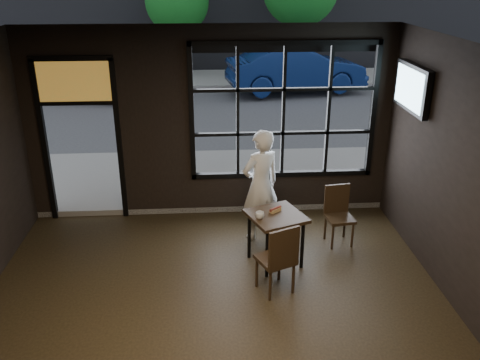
{
  "coord_description": "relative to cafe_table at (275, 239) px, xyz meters",
  "views": [
    {
      "loc": [
        -0.05,
        -4.53,
        3.97
      ],
      "look_at": [
        0.4,
        2.2,
        1.15
      ],
      "focal_mm": 38.0,
      "sensor_mm": 36.0,
      "label": 1
    }
  ],
  "objects": [
    {
      "name": "tv",
      "position": [
        2.05,
        0.78,
        1.98
      ],
      "size": [
        0.13,
        1.15,
        0.67
      ],
      "primitive_type": "cube",
      "color": "black",
      "rests_on": "wall_right"
    },
    {
      "name": "cup",
      "position": [
        -0.24,
        -0.11,
        0.43
      ],
      "size": [
        0.17,
        0.17,
        0.1
      ],
      "primitive_type": "imported",
      "rotation": [
        0.0,
        0.0,
        0.48
      ],
      "color": "silver",
      "rests_on": "cafe_table"
    },
    {
      "name": "chair_near",
      "position": [
        -0.09,
        -0.68,
        0.11
      ],
      "size": [
        0.57,
        0.57,
        1.0
      ],
      "primitive_type": "cube",
      "rotation": [
        0.0,
        0.0,
        3.55
      ],
      "color": "black",
      "rests_on": "floor"
    },
    {
      "name": "stained_transom",
      "position": [
        -2.98,
        1.7,
        1.96
      ],
      "size": [
        1.2,
        0.06,
        0.7
      ],
      "primitive_type": "cube",
      "color": "orange",
      "rests_on": "ground"
    },
    {
      "name": "street_asphalt",
      "position": [
        -0.88,
        22.2,
        -0.41
      ],
      "size": [
        60.0,
        41.0,
        0.04
      ],
      "primitive_type": "cube",
      "color": "#545456",
      "rests_on": "ground"
    },
    {
      "name": "window_frame",
      "position": [
        0.32,
        1.7,
        1.41
      ],
      "size": [
        3.06,
        0.12,
        2.28
      ],
      "primitive_type": "cube",
      "color": "black",
      "rests_on": "ground"
    },
    {
      "name": "tree_left",
      "position": [
        -1.93,
        13.54,
        2.43
      ],
      "size": [
        2.35,
        2.35,
        4.0
      ],
      "color": "#332114",
      "rests_on": "street_asphalt"
    },
    {
      "name": "floor",
      "position": [
        -0.88,
        -1.8,
        -0.4
      ],
      "size": [
        6.0,
        7.0,
        0.02
      ],
      "primitive_type": "cube",
      "color": "black",
      "rests_on": "ground"
    },
    {
      "name": "cafe_table",
      "position": [
        0.0,
        0.0,
        0.0
      ],
      "size": [
        0.93,
        0.93,
        0.78
      ],
      "primitive_type": "cube",
      "rotation": [
        0.0,
        0.0,
        0.37
      ],
      "color": "black",
      "rests_on": "floor"
    },
    {
      "name": "navy_car",
      "position": [
        2.09,
        10.61,
        0.47
      ],
      "size": [
        4.78,
        2.31,
        1.51
      ],
      "primitive_type": "imported",
      "rotation": [
        0.0,
        0.0,
        1.73
      ],
      "color": "#0C1F53",
      "rests_on": "street_asphalt"
    },
    {
      "name": "chair_window",
      "position": [
        1.06,
        0.5,
        0.07
      ],
      "size": [
        0.44,
        0.44,
        0.92
      ],
      "primitive_type": "cube",
      "rotation": [
        0.0,
        0.0,
        0.13
      ],
      "color": "black",
      "rests_on": "floor"
    },
    {
      "name": "hotdog",
      "position": [
        0.0,
        0.09,
        0.42
      ],
      "size": [
        0.21,
        0.19,
        0.06
      ],
      "primitive_type": null,
      "rotation": [
        0.0,
        0.0,
        0.66
      ],
      "color": "tan",
      "rests_on": "cafe_table"
    },
    {
      "name": "maroon_car",
      "position": [
        -4.48,
        10.29,
        0.51
      ],
      "size": [
        4.98,
        2.77,
        1.6
      ],
      "primitive_type": "imported",
      "rotation": [
        0.0,
        0.0,
        1.38
      ],
      "color": "#461020",
      "rests_on": "street_asphalt"
    },
    {
      "name": "man",
      "position": [
        -0.14,
        0.8,
        0.5
      ],
      "size": [
        0.77,
        0.67,
        1.78
      ],
      "primitive_type": "imported",
      "rotation": [
        0.0,
        0.0,
        3.61
      ],
      "color": "white",
      "rests_on": "floor"
    },
    {
      "name": "ceiling",
      "position": [
        -0.88,
        -1.8,
        2.82
      ],
      "size": [
        6.0,
        7.0,
        0.02
      ],
      "primitive_type": "cube",
      "color": "black",
      "rests_on": "ground"
    }
  ]
}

